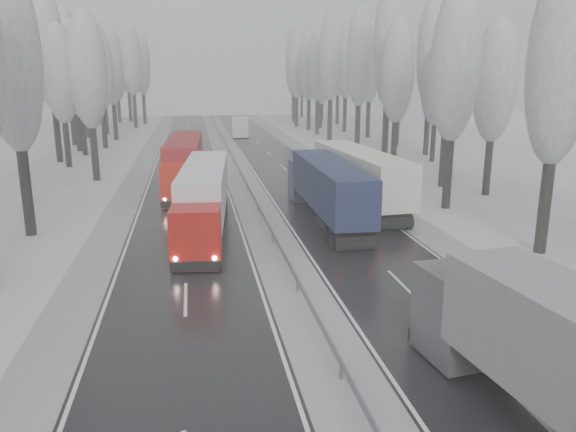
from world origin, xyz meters
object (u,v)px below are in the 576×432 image
object	(u,v)px
truck_blue_box	(326,186)
truck_red_white	(204,195)
box_truck_distant	(241,127)
truck_red_red	(184,161)
truck_cream_box	(355,174)

from	to	relation	value
truck_blue_box	truck_red_white	bearing A→B (deg)	-169.82
box_truck_distant	truck_red_red	size ratio (longest dim) A/B	0.49
box_truck_distant	truck_red_white	world-z (taller)	truck_red_white
truck_cream_box	box_truck_distant	distance (m)	52.78
box_truck_distant	truck_red_white	size ratio (longest dim) A/B	0.51
truck_blue_box	truck_red_white	xyz separation A→B (m)	(-8.44, -1.49, -0.01)
truck_cream_box	truck_red_red	bearing A→B (deg)	140.78
truck_blue_box	truck_cream_box	xyz separation A→B (m)	(3.16, 3.77, 0.13)
box_truck_distant	truck_blue_box	bearing A→B (deg)	-83.06
box_truck_distant	truck_cream_box	bearing A→B (deg)	-79.56
truck_cream_box	truck_red_white	bearing A→B (deg)	-159.79
truck_cream_box	box_truck_distant	size ratio (longest dim) A/B	2.07
truck_cream_box	box_truck_distant	xyz separation A→B (m)	(-4.12, 52.60, -1.05)
truck_blue_box	truck_red_red	world-z (taller)	truck_red_red
box_truck_distant	truck_red_white	xyz separation A→B (m)	(-7.48, -57.86, 0.91)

